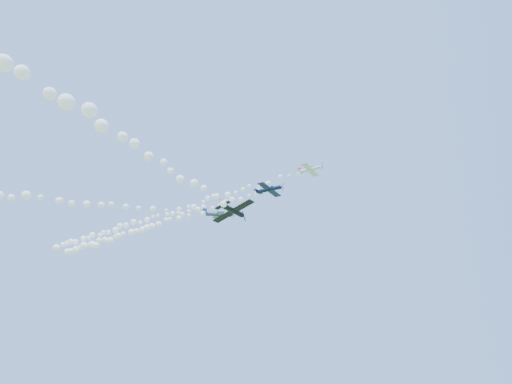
% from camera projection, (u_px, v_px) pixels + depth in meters
% --- Properties ---
extents(plane_white, '(6.03, 6.39, 2.13)m').
position_uv_depth(plane_white, '(310.00, 169.00, 91.26)').
color(plane_white, white).
extents(smoke_trail_white, '(82.53, 26.90, 2.64)m').
position_uv_depth(smoke_trail_white, '(156.00, 217.00, 112.53)').
color(smoke_trail_white, white).
extents(plane_navy, '(7.21, 7.66, 2.82)m').
position_uv_depth(plane_navy, '(269.00, 189.00, 93.48)').
color(plane_navy, '#0C1435').
extents(smoke_trail_navy, '(67.70, 23.98, 2.85)m').
position_uv_depth(smoke_trail_navy, '(147.00, 227.00, 111.89)').
color(smoke_trail_navy, white).
extents(plane_grey, '(6.96, 7.22, 2.19)m').
position_uv_depth(plane_grey, '(218.00, 215.00, 95.56)').
color(plane_grey, '#394553').
extents(smoke_trail_grey, '(67.32, 38.43, 3.26)m').
position_uv_depth(smoke_trail_grey, '(22.00, 197.00, 86.95)').
color(smoke_trail_grey, white).
extents(plane_black, '(8.11, 7.91, 2.80)m').
position_uv_depth(plane_black, '(233.00, 211.00, 76.67)').
color(plane_black, black).
extents(smoke_trail_black, '(20.78, 71.02, 3.18)m').
position_uv_depth(smoke_trail_black, '(39.00, 82.00, 46.57)').
color(smoke_trail_black, white).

